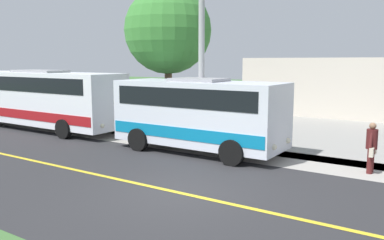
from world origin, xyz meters
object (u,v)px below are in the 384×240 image
Objects in this scene: pedestrian_with_bags at (372,146)px; tree_curbside at (168,31)px; transit_bus_rear at (41,97)px; shuttle_bus_front at (199,112)px; street_light_pole at (200,47)px.

pedestrian_with_bags is 0.23× the size of tree_curbside.
pedestrian_with_bags is (-0.44, 15.82, -0.82)m from transit_bus_rear.
transit_bus_rear is 15.85m from pedestrian_with_bags.
pedestrian_with_bags is (-0.44, 6.16, -0.72)m from shuttle_bus_front.
pedestrian_with_bags is 10.90m from tree_curbside.
tree_curbside reaches higher than transit_bus_rear.
transit_bus_rear reaches higher than pedestrian_with_bags.
transit_bus_rear is at bearing -64.22° from tree_curbside.
transit_bus_rear reaches higher than shuttle_bus_front.
shuttle_bus_front is 0.93× the size of street_light_pole.
tree_curbside reaches higher than pedestrian_with_bags.
street_light_pole is at bearing -89.43° from pedestrian_with_bags.
street_light_pole is 1.03× the size of tree_curbside.
street_light_pole is (-0.38, 9.46, 2.36)m from transit_bus_rear.
shuttle_bus_front reaches higher than pedestrian_with_bags.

